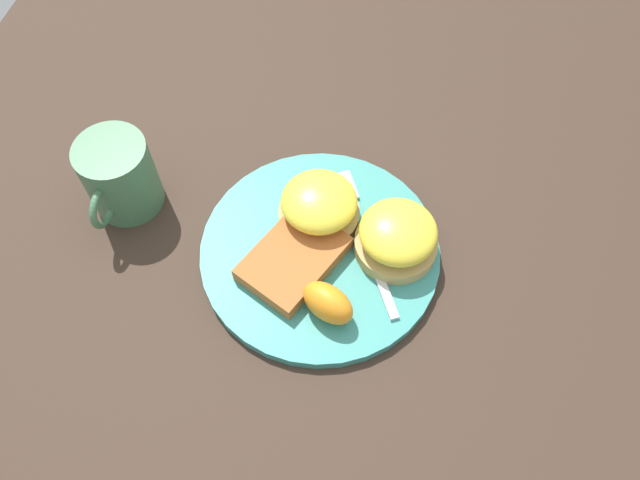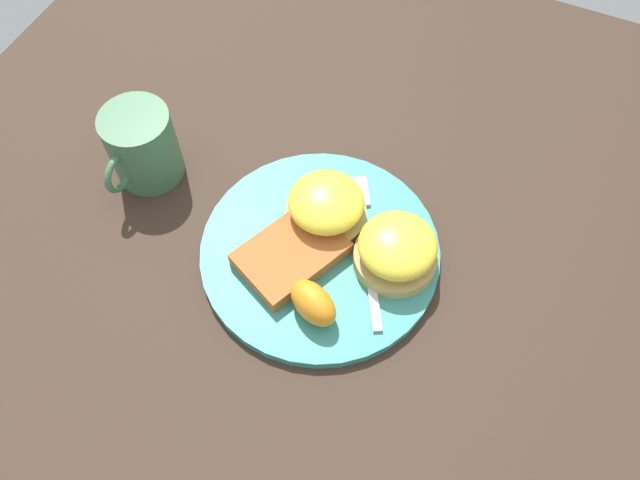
% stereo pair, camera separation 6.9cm
% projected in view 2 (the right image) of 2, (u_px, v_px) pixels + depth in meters
% --- Properties ---
extents(ground_plane, '(1.10, 1.10, 0.00)m').
position_uv_depth(ground_plane, '(320.00, 255.00, 0.72)').
color(ground_plane, '#38281E').
extents(plate, '(0.28, 0.28, 0.01)m').
position_uv_depth(plate, '(320.00, 252.00, 0.72)').
color(plate, teal).
rests_on(plate, ground_plane).
extents(sandwich_benedict_left, '(0.09, 0.09, 0.06)m').
position_uv_depth(sandwich_benedict_left, '(397.00, 250.00, 0.68)').
color(sandwich_benedict_left, tan).
rests_on(sandwich_benedict_left, plate).
extents(sandwich_benedict_right, '(0.09, 0.09, 0.06)m').
position_uv_depth(sandwich_benedict_right, '(326.00, 207.00, 0.71)').
color(sandwich_benedict_right, tan).
rests_on(sandwich_benedict_right, plate).
extents(hashbrown_patty, '(0.14, 0.12, 0.02)m').
position_uv_depth(hashbrown_patty, '(291.00, 254.00, 0.70)').
color(hashbrown_patty, '#AD602D').
rests_on(hashbrown_patty, plate).
extents(orange_wedge, '(0.06, 0.07, 0.04)m').
position_uv_depth(orange_wedge, '(313.00, 303.00, 0.65)').
color(orange_wedge, orange).
rests_on(orange_wedge, plate).
extents(fork, '(0.18, 0.11, 0.00)m').
position_uv_depth(fork, '(365.00, 239.00, 0.72)').
color(fork, silver).
rests_on(fork, plate).
extents(cup, '(0.11, 0.08, 0.10)m').
position_uv_depth(cup, '(142.00, 146.00, 0.74)').
color(cup, '#42704C').
rests_on(cup, ground_plane).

